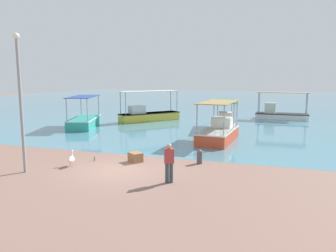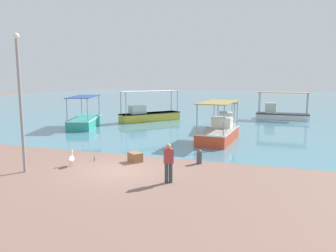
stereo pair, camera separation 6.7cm
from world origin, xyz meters
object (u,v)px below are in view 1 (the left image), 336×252
object	(u,v)px
fishing_boat_outer	(218,132)
fisherman_standing	(169,162)
fishing_boat_far_right	(148,114)
cargo_crate	(135,157)
glass_bottle	(94,159)
fishing_boat_near_left	(280,113)
pelican	(71,159)
fishing_boat_near_right	(225,122)
lamp_post	(20,97)
mooring_bollard	(200,156)
fishing_boat_center	(84,121)

from	to	relation	value
fishing_boat_outer	fisherman_standing	xyz separation A→B (m)	(-0.46, -9.70, 0.27)
fishing_boat_far_right	fishing_boat_outer	world-z (taller)	fishing_boat_far_right
cargo_crate	glass_bottle	bearing A→B (deg)	-166.28
fishing_boat_near_left	fishing_boat_outer	bearing A→B (deg)	-106.49
fishing_boat_outer	glass_bottle	world-z (taller)	fishing_boat_outer
fishing_boat_near_left	pelican	xyz separation A→B (m)	(-10.09, -22.91, -0.25)
fishing_boat_near_right	lamp_post	distance (m)	17.95
fishing_boat_near_left	glass_bottle	bearing A→B (deg)	-113.88
mooring_bollard	glass_bottle	size ratio (longest dim) A/B	2.74
fishing_boat_outer	mooring_bollard	distance (m)	6.27
lamp_post	fishing_boat_near_right	bearing A→B (deg)	66.75
pelican	cargo_crate	bearing A→B (deg)	34.37
fishing_boat_outer	fisherman_standing	bearing A→B (deg)	-92.74
fishing_boat_outer	pelican	distance (m)	10.60
fishing_boat_far_right	fisherman_standing	bearing A→B (deg)	-65.82
fishing_boat_near_left	fishing_boat_far_right	size ratio (longest dim) A/B	0.91
mooring_bollard	glass_bottle	xyz separation A→B (m)	(-5.46, -1.23, -0.29)
fishing_boat_near_left	fishing_boat_near_right	distance (m)	9.38
mooring_bollard	cargo_crate	distance (m)	3.38
glass_bottle	lamp_post	bearing A→B (deg)	-125.40
glass_bottle	pelican	bearing A→B (deg)	-111.98
cargo_crate	glass_bottle	size ratio (longest dim) A/B	2.70
mooring_bollard	fisherman_standing	xyz separation A→B (m)	(-0.54, -3.44, 0.51)
fishing_boat_far_right	glass_bottle	xyz separation A→B (m)	(3.17, -15.80, -0.56)
fishing_boat_near_left	fisherman_standing	world-z (taller)	fishing_boat_near_left
fishing_boat_near_left	fishing_boat_far_right	xyz separation A→B (m)	(-12.73, -5.80, 0.04)
fishing_boat_center	mooring_bollard	distance (m)	15.39
fishing_boat_near_left	lamp_post	distance (m)	27.21
fishing_boat_near_right	fishing_boat_center	world-z (taller)	fishing_boat_center
fishing_boat_outer	mooring_bollard	world-z (taller)	fishing_boat_outer
glass_bottle	fishing_boat_far_right	bearing A→B (deg)	101.34
fishing_boat_near_right	fishing_boat_outer	distance (m)	5.94
fisherman_standing	glass_bottle	world-z (taller)	fisherman_standing
fishing_boat_far_right	fishing_boat_near_right	bearing A→B (deg)	-16.32
fishing_boat_far_right	pelican	size ratio (longest dim) A/B	7.36
fishing_boat_center	cargo_crate	xyz separation A→B (m)	(9.21, -9.65, -0.34)
fishing_boat_center	fishing_boat_outer	world-z (taller)	fishing_boat_outer
fishing_boat_near_right	pelican	xyz separation A→B (m)	(-5.49, -14.73, -0.20)
mooring_bollard	pelican	bearing A→B (deg)	-157.06
fishing_boat_near_right	lamp_post	bearing A→B (deg)	-113.25
pelican	glass_bottle	bearing A→B (deg)	68.02
lamp_post	fisherman_standing	distance (m)	7.46
pelican	lamp_post	size ratio (longest dim) A/B	0.13
pelican	fishing_boat_center	bearing A→B (deg)	119.62
fishing_boat_far_right	glass_bottle	bearing A→B (deg)	-78.66
fishing_boat_far_right	mooring_bollard	xyz separation A→B (m)	(8.63, -14.57, -0.28)
fisherman_standing	cargo_crate	world-z (taller)	fisherman_standing
fishing_boat_far_right	fishing_boat_center	bearing A→B (deg)	-124.70
fishing_boat_far_right	fishing_boat_near_right	xyz separation A→B (m)	(8.13, -2.38, -0.10)
fishing_boat_near_left	fisherman_standing	size ratio (longest dim) A/B	3.17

